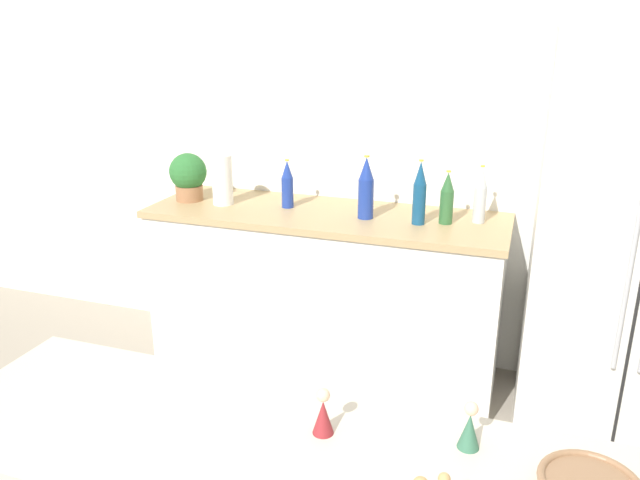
{
  "coord_description": "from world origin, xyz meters",
  "views": [
    {
      "loc": [
        0.57,
        -0.55,
        1.83
      ],
      "look_at": [
        -0.12,
        1.45,
        1.1
      ],
      "focal_mm": 35.0,
      "sensor_mm": 36.0,
      "label": 1
    }
  ],
  "objects_px": {
    "potted_plant": "(188,176)",
    "back_bottle_4": "(366,189)",
    "wise_man_figurine_blue": "(470,428)",
    "wise_man_figurine_crimson": "(323,414)",
    "paper_towel_roll": "(222,180)",
    "back_bottle_3": "(287,185)",
    "refrigerator": "(632,246)",
    "back_bottle_2": "(447,198)",
    "back_bottle_0": "(480,196)",
    "back_bottle_1": "(420,194)"
  },
  "relations": [
    {
      "from": "back_bottle_0",
      "to": "back_bottle_4",
      "type": "distance_m",
      "value": 0.56
    },
    {
      "from": "refrigerator",
      "to": "back_bottle_3",
      "type": "relative_size",
      "value": 7.06
    },
    {
      "from": "refrigerator",
      "to": "back_bottle_1",
      "type": "distance_m",
      "value": 0.96
    },
    {
      "from": "paper_towel_roll",
      "to": "wise_man_figurine_blue",
      "type": "distance_m",
      "value": 2.27
    },
    {
      "from": "back_bottle_4",
      "to": "paper_towel_roll",
      "type": "bearing_deg",
      "value": 179.9
    },
    {
      "from": "paper_towel_roll",
      "to": "wise_man_figurine_crimson",
      "type": "bearing_deg",
      "value": -56.45
    },
    {
      "from": "refrigerator",
      "to": "potted_plant",
      "type": "relative_size",
      "value": 6.98
    },
    {
      "from": "back_bottle_2",
      "to": "back_bottle_4",
      "type": "bearing_deg",
      "value": -174.08
    },
    {
      "from": "potted_plant",
      "to": "back_bottle_4",
      "type": "relative_size",
      "value": 0.82
    },
    {
      "from": "wise_man_figurine_blue",
      "to": "wise_man_figurine_crimson",
      "type": "xyz_separation_m",
      "value": [
        -0.32,
        -0.06,
        0.0
      ]
    },
    {
      "from": "refrigerator",
      "to": "back_bottle_4",
      "type": "distance_m",
      "value": 1.23
    },
    {
      "from": "back_bottle_4",
      "to": "back_bottle_2",
      "type": "bearing_deg",
      "value": 5.92
    },
    {
      "from": "potted_plant",
      "to": "back_bottle_2",
      "type": "relative_size",
      "value": 0.99
    },
    {
      "from": "wise_man_figurine_blue",
      "to": "paper_towel_roll",
      "type": "bearing_deg",
      "value": 131.15
    },
    {
      "from": "paper_towel_roll",
      "to": "wise_man_figurine_blue",
      "type": "xyz_separation_m",
      "value": [
        1.49,
        -1.71,
        -0.06
      ]
    },
    {
      "from": "back_bottle_0",
      "to": "wise_man_figurine_blue",
      "type": "bearing_deg",
      "value": -85.3
    },
    {
      "from": "back_bottle_4",
      "to": "wise_man_figurine_blue",
      "type": "xyz_separation_m",
      "value": [
        0.69,
        -1.71,
        -0.08
      ]
    },
    {
      "from": "refrigerator",
      "to": "potted_plant",
      "type": "xyz_separation_m",
      "value": [
        -2.23,
        0.05,
        0.14
      ]
    },
    {
      "from": "paper_towel_roll",
      "to": "back_bottle_2",
      "type": "distance_m",
      "value": 1.19
    },
    {
      "from": "paper_towel_roll",
      "to": "back_bottle_3",
      "type": "bearing_deg",
      "value": 8.83
    },
    {
      "from": "paper_towel_roll",
      "to": "back_bottle_0",
      "type": "height_order",
      "value": "back_bottle_0"
    },
    {
      "from": "refrigerator",
      "to": "back_bottle_3",
      "type": "distance_m",
      "value": 1.67
    },
    {
      "from": "potted_plant",
      "to": "back_bottle_4",
      "type": "height_order",
      "value": "back_bottle_4"
    },
    {
      "from": "back_bottle_1",
      "to": "wise_man_figurine_blue",
      "type": "xyz_separation_m",
      "value": [
        0.43,
        -1.7,
        -0.08
      ]
    },
    {
      "from": "back_bottle_1",
      "to": "wise_man_figurine_crimson",
      "type": "bearing_deg",
      "value": -86.66
    },
    {
      "from": "paper_towel_roll",
      "to": "wise_man_figurine_blue",
      "type": "bearing_deg",
      "value": -48.85
    },
    {
      "from": "wise_man_figurine_crimson",
      "to": "back_bottle_0",
      "type": "bearing_deg",
      "value": 84.7
    },
    {
      "from": "paper_towel_roll",
      "to": "refrigerator",
      "type": "bearing_deg",
      "value": -0.97
    },
    {
      "from": "wise_man_figurine_blue",
      "to": "back_bottle_2",
      "type": "bearing_deg",
      "value": 99.74
    },
    {
      "from": "refrigerator",
      "to": "back_bottle_1",
      "type": "height_order",
      "value": "refrigerator"
    },
    {
      "from": "potted_plant",
      "to": "wise_man_figurine_blue",
      "type": "height_order",
      "value": "potted_plant"
    },
    {
      "from": "potted_plant",
      "to": "wise_man_figurine_crimson",
      "type": "distance_m",
      "value": 2.25
    },
    {
      "from": "potted_plant",
      "to": "back_bottle_2",
      "type": "xyz_separation_m",
      "value": [
        1.41,
        0.03,
        -0.01
      ]
    },
    {
      "from": "back_bottle_1",
      "to": "back_bottle_2",
      "type": "relative_size",
      "value": 1.21
    },
    {
      "from": "back_bottle_1",
      "to": "back_bottle_4",
      "type": "relative_size",
      "value": 1.0
    },
    {
      "from": "wise_man_figurine_crimson",
      "to": "refrigerator",
      "type": "bearing_deg",
      "value": 63.91
    },
    {
      "from": "back_bottle_4",
      "to": "wise_man_figurine_crimson",
      "type": "bearing_deg",
      "value": -78.1
    },
    {
      "from": "paper_towel_roll",
      "to": "back_bottle_4",
      "type": "distance_m",
      "value": 0.8
    },
    {
      "from": "potted_plant",
      "to": "wise_man_figurine_blue",
      "type": "distance_m",
      "value": 2.43
    },
    {
      "from": "back_bottle_2",
      "to": "back_bottle_1",
      "type": "bearing_deg",
      "value": -157.31
    },
    {
      "from": "back_bottle_0",
      "to": "back_bottle_4",
      "type": "relative_size",
      "value": 0.9
    },
    {
      "from": "potted_plant",
      "to": "back_bottle_4",
      "type": "bearing_deg",
      "value": -0.79
    },
    {
      "from": "back_bottle_3",
      "to": "wise_man_figurine_blue",
      "type": "xyz_separation_m",
      "value": [
        1.14,
        -1.76,
        -0.05
      ]
    },
    {
      "from": "paper_towel_roll",
      "to": "back_bottle_2",
      "type": "relative_size",
      "value": 1.02
    },
    {
      "from": "potted_plant",
      "to": "back_bottle_0",
      "type": "height_order",
      "value": "back_bottle_0"
    },
    {
      "from": "refrigerator",
      "to": "paper_towel_roll",
      "type": "relative_size",
      "value": 6.82
    },
    {
      "from": "potted_plant",
      "to": "wise_man_figurine_crimson",
      "type": "xyz_separation_m",
      "value": [
        1.38,
        -1.78,
        -0.06
      ]
    },
    {
      "from": "back_bottle_2",
      "to": "wise_man_figurine_crimson",
      "type": "distance_m",
      "value": 1.8
    },
    {
      "from": "back_bottle_2",
      "to": "back_bottle_3",
      "type": "bearing_deg",
      "value": 178.94
    },
    {
      "from": "refrigerator",
      "to": "potted_plant",
      "type": "bearing_deg",
      "value": 178.8
    }
  ]
}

